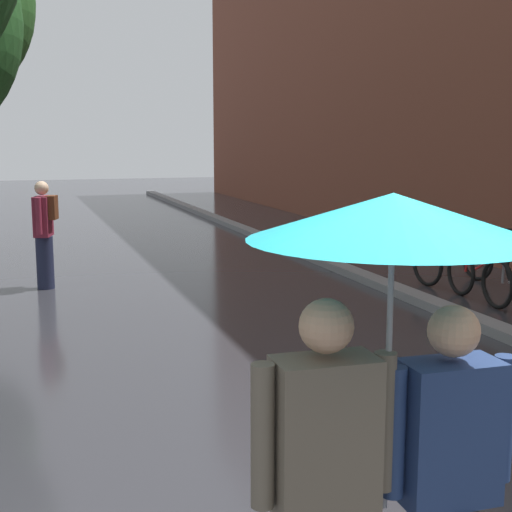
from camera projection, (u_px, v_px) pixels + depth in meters
kerb_strip at (319, 259)px, 13.41m from camera, size 0.30×36.00×0.12m
parked_bicycle_5 at (491, 268)px, 10.69m from camera, size 1.10×0.74×0.96m
parked_bicycle_6 at (453, 260)px, 11.43m from camera, size 1.17×0.84×0.96m
couple_under_umbrella at (389, 369)px, 2.82m from camera, size 1.14×1.13×2.08m
pedestrian_walking_midground at (44, 232)px, 10.95m from camera, size 0.40×0.57×1.65m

